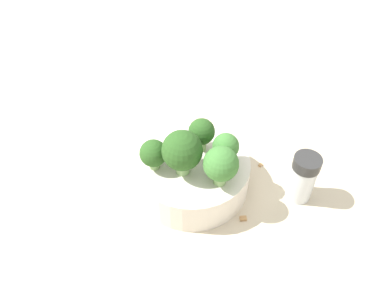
# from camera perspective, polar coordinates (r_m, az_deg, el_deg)

# --- Properties ---
(ground_plane) EXTENTS (3.00, 3.00, 0.00)m
(ground_plane) POSITION_cam_1_polar(r_m,az_deg,el_deg) (0.55, 0.00, -6.20)
(ground_plane) COLOR beige
(bowl) EXTENTS (0.16, 0.16, 0.05)m
(bowl) POSITION_cam_1_polar(r_m,az_deg,el_deg) (0.53, 0.00, -4.48)
(bowl) COLOR silver
(bowl) RESTS_ON ground_plane
(broccoli_floret_0) EXTENTS (0.05, 0.05, 0.07)m
(broccoli_floret_0) POSITION_cam_1_polar(r_m,az_deg,el_deg) (0.47, -1.51, -1.12)
(broccoli_floret_0) COLOR #8EB770
(broccoli_floret_0) RESTS_ON bowl
(broccoli_floret_1) EXTENTS (0.04, 0.04, 0.05)m
(broccoli_floret_1) POSITION_cam_1_polar(r_m,az_deg,el_deg) (0.49, 5.15, -0.52)
(broccoli_floret_1) COLOR #84AD66
(broccoli_floret_1) RESTS_ON bowl
(broccoli_floret_2) EXTENTS (0.05, 0.05, 0.06)m
(broccoli_floret_2) POSITION_cam_1_polar(r_m,az_deg,el_deg) (0.46, 4.42, -3.17)
(broccoli_floret_2) COLOR #84AD66
(broccoli_floret_2) RESTS_ON bowl
(broccoli_floret_3) EXTENTS (0.04, 0.04, 0.05)m
(broccoli_floret_3) POSITION_cam_1_polar(r_m,az_deg,el_deg) (0.51, 1.47, 1.76)
(broccoli_floret_3) COLOR #84AD66
(broccoli_floret_3) RESTS_ON bowl
(broccoli_floret_4) EXTENTS (0.04, 0.04, 0.04)m
(broccoli_floret_4) POSITION_cam_1_polar(r_m,az_deg,el_deg) (0.49, -5.89, -1.51)
(broccoli_floret_4) COLOR #84AD66
(broccoli_floret_4) RESTS_ON bowl
(pepper_shaker) EXTENTS (0.04, 0.04, 0.08)m
(pepper_shaker) POSITION_cam_1_polar(r_m,az_deg,el_deg) (0.53, 16.51, -4.90)
(pepper_shaker) COLOR silver
(pepper_shaker) RESTS_ON ground_plane
(almond_crumb_0) EXTENTS (0.01, 0.01, 0.01)m
(almond_crumb_0) POSITION_cam_1_polar(r_m,az_deg,el_deg) (0.61, -6.18, 0.70)
(almond_crumb_0) COLOR olive
(almond_crumb_0) RESTS_ON ground_plane
(almond_crumb_1) EXTENTS (0.01, 0.01, 0.01)m
(almond_crumb_1) POSITION_cam_1_polar(r_m,az_deg,el_deg) (0.58, 10.41, -3.07)
(almond_crumb_1) COLOR #AD7F4C
(almond_crumb_1) RESTS_ON ground_plane
(almond_crumb_2) EXTENTS (0.01, 0.01, 0.01)m
(almond_crumb_2) POSITION_cam_1_polar(r_m,az_deg,el_deg) (0.63, -0.32, 2.42)
(almond_crumb_2) COLOR tan
(almond_crumb_2) RESTS_ON ground_plane
(almond_crumb_3) EXTENTS (0.01, 0.01, 0.01)m
(almond_crumb_3) POSITION_cam_1_polar(r_m,az_deg,el_deg) (0.51, 7.84, -11.04)
(almond_crumb_3) COLOR #AD7F4C
(almond_crumb_3) RESTS_ON ground_plane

